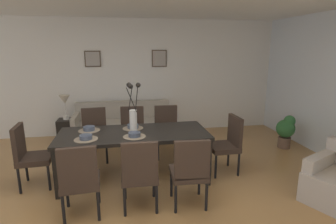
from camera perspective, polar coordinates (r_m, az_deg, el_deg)
name	(u,v)px	position (r m, az deg, el deg)	size (l,w,h in m)	color
ground_plane	(130,210)	(3.58, -8.06, -19.90)	(9.00, 9.00, 0.00)	#A87A47
back_wall_panel	(122,78)	(6.28, -9.68, 7.24)	(9.00, 0.10, 2.60)	silver
dining_table	(134,137)	(4.04, -7.28, -5.25)	(2.20, 0.91, 0.74)	black
dining_chair_near_left	(80,178)	(3.32, -18.28, -13.13)	(0.47, 0.47, 0.92)	#33261E
dining_chair_near_right	(95,132)	(4.94, -15.36, -4.08)	(0.47, 0.47, 0.92)	#33261E
dining_chair_far_left	(140,171)	(3.32, -6.03, -12.47)	(0.45, 0.45, 0.92)	#33261E
dining_chair_far_right	(133,130)	(4.92, -7.55, -3.77)	(0.46, 0.46, 0.92)	#33261E
dining_chair_mid_left	(190,169)	(3.37, 4.67, -12.05)	(0.46, 0.46, 0.92)	#33261E
dining_chair_mid_right	(167,128)	(4.96, -0.27, -3.53)	(0.45, 0.45, 0.92)	#33261E
dining_chair_head_west	(29,153)	(4.31, -27.49, -7.75)	(0.47, 0.47, 0.92)	#33261E
dining_chair_head_east	(228,141)	(4.39, 12.63, -6.14)	(0.45, 0.45, 0.92)	#33261E
centerpiece_vase	(133,114)	(3.94, -7.42, -0.39)	(0.21, 0.23, 0.73)	silver
placemat_near_left	(86,139)	(3.85, -17.05, -5.57)	(0.32, 0.32, 0.01)	#7F705B
bowl_near_left	(86,137)	(3.84, -17.09, -5.05)	(0.17, 0.17, 0.07)	#475166
placemat_near_right	(89,130)	(4.24, -16.43, -3.79)	(0.32, 0.32, 0.01)	#7F705B
bowl_near_right	(89,128)	(4.22, -16.47, -3.31)	(0.17, 0.17, 0.07)	#475166
placemat_far_left	(134,137)	(3.82, -7.15, -5.21)	(0.32, 0.32, 0.01)	#7F705B
bowl_far_left	(134,134)	(3.81, -7.16, -4.68)	(0.17, 0.17, 0.07)	#475166
placemat_far_right	(133,128)	(4.21, -7.46, -3.44)	(0.32, 0.32, 0.01)	#7F705B
bowl_far_right	(133,126)	(4.20, -7.48, -2.96)	(0.17, 0.17, 0.07)	#475166
sofa	(124,127)	(5.93, -9.34, -3.19)	(2.07, 0.84, 0.80)	#A89E8E
side_table	(67,131)	(6.00, -20.62, -3.87)	(0.36, 0.36, 0.52)	black
table_lamp	(65,102)	(5.86, -21.13, 2.05)	(0.22, 0.22, 0.51)	beige
framed_picture_left	(93,59)	(6.20, -15.72, 10.83)	(0.35, 0.03, 0.35)	#473828
framed_picture_center	(159,58)	(6.24, -1.87, 11.33)	(0.34, 0.03, 0.39)	#473828
potted_plant	(286,130)	(5.84, 23.80, -3.50)	(0.36, 0.36, 0.67)	brown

